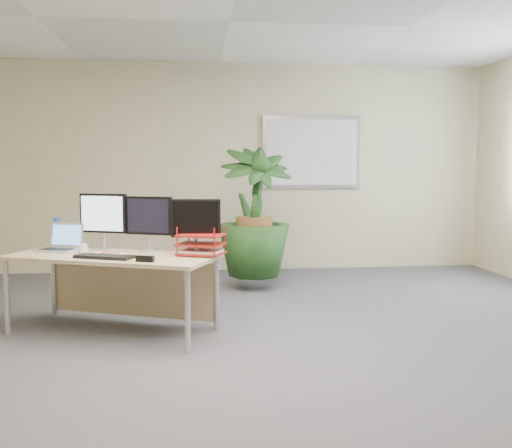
{
  "coord_description": "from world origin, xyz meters",
  "views": [
    {
      "loc": [
        -0.34,
        -3.47,
        1.32
      ],
      "look_at": [
        0.07,
        0.35,
        0.96
      ],
      "focal_mm": 40.0,
      "sensor_mm": 36.0,
      "label": 1
    }
  ],
  "objects": [
    {
      "name": "floor",
      "position": [
        0.0,
        0.0,
        0.0
      ],
      "size": [
        8.0,
        8.0,
        0.0
      ],
      "primitive_type": "plane",
      "color": "#444449",
      "rests_on": "ground"
    },
    {
      "name": "back_wall",
      "position": [
        0.0,
        4.0,
        1.35
      ],
      "size": [
        7.0,
        0.04,
        2.7
      ],
      "primitive_type": "cube",
      "color": "beige",
      "rests_on": "floor"
    },
    {
      "name": "whiteboard",
      "position": [
        1.2,
        3.97,
        1.55
      ],
      "size": [
        1.3,
        0.04,
        0.95
      ],
      "color": "silver",
      "rests_on": "back_wall"
    },
    {
      "name": "desk",
      "position": [
        -0.97,
        1.26,
        0.51
      ],
      "size": [
        1.81,
        1.29,
        0.64
      ],
      "color": "tan",
      "rests_on": "floor"
    },
    {
      "name": "floor_plant",
      "position": [
        0.31,
        2.76,
        0.75
      ],
      "size": [
        1.0,
        1.0,
        1.5
      ],
      "primitive_type": "imported",
      "rotation": [
        0.0,
        0.0,
        0.22
      ],
      "color": "#163C16",
      "rests_on": "floor"
    },
    {
      "name": "monitor_left",
      "position": [
        -1.12,
        1.48,
        0.92
      ],
      "size": [
        0.41,
        0.2,
        0.48
      ],
      "color": "#BAB9BE",
      "rests_on": "desk"
    },
    {
      "name": "monitor_right",
      "position": [
        -0.72,
        1.34,
        0.9
      ],
      "size": [
        0.4,
        0.19,
        0.46
      ],
      "color": "#BAB9BE",
      "rests_on": "desk"
    },
    {
      "name": "monitor_dark",
      "position": [
        -0.33,
        1.15,
        0.9
      ],
      "size": [
        0.4,
        0.18,
        0.45
      ],
      "color": "#BAB9BE",
      "rests_on": "desk"
    },
    {
      "name": "laptop",
      "position": [
        -1.47,
        1.5,
        0.7
      ],
      "size": [
        0.4,
        0.38,
        0.23
      ],
      "color": "silver",
      "rests_on": "desk"
    },
    {
      "name": "keyboard",
      "position": [
        -1.04,
        1.0,
        0.65
      ],
      "size": [
        0.49,
        0.32,
        0.03
      ],
      "primitive_type": "cube",
      "rotation": [
        0.0,
        0.0,
        -0.4
      ],
      "color": "black",
      "rests_on": "desk"
    },
    {
      "name": "coffee_mug",
      "position": [
        -1.25,
        1.25,
        0.68
      ],
      "size": [
        0.11,
        0.07,
        0.08
      ],
      "color": "white",
      "rests_on": "desk"
    },
    {
      "name": "spiral_notebook",
      "position": [
        -1.04,
        1.16,
        0.65
      ],
      "size": [
        0.32,
        0.28,
        0.01
      ],
      "primitive_type": "cube",
      "rotation": [
        0.0,
        0.0,
        -0.4
      ],
      "color": "silver",
      "rests_on": "desk"
    },
    {
      "name": "orange_pen",
      "position": [
        -1.02,
        1.19,
        0.66
      ],
      "size": [
        0.15,
        0.03,
        0.01
      ],
      "primitive_type": "cylinder",
      "rotation": [
        0.0,
        1.57,
        -0.16
      ],
      "color": "#F15A1A",
      "rests_on": "spiral_notebook"
    },
    {
      "name": "yellow_highlighter",
      "position": [
        -0.9,
        1.08,
        0.65
      ],
      "size": [
        0.11,
        0.05,
        0.02
      ],
      "primitive_type": "cylinder",
      "rotation": [
        0.0,
        1.57,
        -0.36
      ],
      "color": "yellow",
      "rests_on": "desk"
    },
    {
      "name": "water_bottle",
      "position": [
        -1.55,
        1.69,
        0.76
      ],
      "size": [
        0.07,
        0.07,
        0.26
      ],
      "color": "#ACB9CA",
      "rests_on": "desk"
    },
    {
      "name": "letter_tray",
      "position": [
        -0.29,
        1.08,
        0.71
      ],
      "size": [
        0.42,
        0.37,
        0.16
      ],
      "color": "maroon",
      "rests_on": "desk"
    },
    {
      "name": "stapler",
      "position": [
        -0.71,
        0.79,
        0.66
      ],
      "size": [
        0.14,
        0.09,
        0.05
      ],
      "primitive_type": "cube",
      "rotation": [
        0.0,
        0.0,
        -0.4
      ],
      "color": "black",
      "rests_on": "desk"
    }
  ]
}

